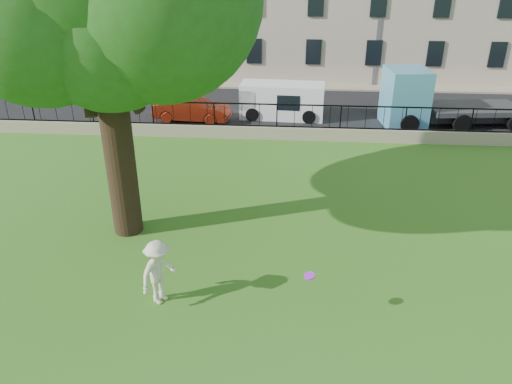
# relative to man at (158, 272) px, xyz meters

# --- Properties ---
(ground) EXTENTS (120.00, 120.00, 0.00)m
(ground) POSITION_rel_man_xyz_m (2.50, 0.56, -0.90)
(ground) COLOR #3A721B
(ground) RESTS_ON ground
(retaining_wall) EXTENTS (50.00, 0.40, 0.60)m
(retaining_wall) POSITION_rel_man_xyz_m (2.50, 12.56, -0.60)
(retaining_wall) COLOR gray
(retaining_wall) RESTS_ON ground
(iron_railing) EXTENTS (50.00, 0.05, 1.13)m
(iron_railing) POSITION_rel_man_xyz_m (2.50, 12.56, 0.25)
(iron_railing) COLOR black
(iron_railing) RESTS_ON retaining_wall
(street) EXTENTS (60.00, 9.00, 0.01)m
(street) POSITION_rel_man_xyz_m (2.50, 17.26, -0.89)
(street) COLOR black
(street) RESTS_ON ground
(sidewalk) EXTENTS (60.00, 1.40, 0.12)m
(sidewalk) POSITION_rel_man_xyz_m (2.50, 22.46, -0.84)
(sidewalk) COLOR gray
(sidewalk) RESTS_ON ground
(man) EXTENTS (1.15, 1.34, 1.80)m
(man) POSITION_rel_man_xyz_m (0.00, 0.00, 0.00)
(man) COLOR beige
(man) RESTS_ON ground
(frisbee) EXTENTS (0.35, 0.36, 0.12)m
(frisbee) POSITION_rel_man_xyz_m (3.80, -0.43, 0.41)
(frisbee) COLOR #A426D8
(red_sedan) EXTENTS (4.13, 1.75, 1.33)m
(red_sedan) POSITION_rel_man_xyz_m (-2.07, 14.96, -0.24)
(red_sedan) COLOR maroon
(red_sedan) RESTS_ON street
(white_van) EXTENTS (4.51, 1.99, 1.85)m
(white_van) POSITION_rel_man_xyz_m (2.65, 15.96, 0.03)
(white_van) COLOR white
(white_van) RESTS_ON street
(blue_truck) EXTENTS (7.15, 3.19, 2.90)m
(blue_truck) POSITION_rel_man_xyz_m (11.37, 15.45, 0.55)
(blue_truck) COLOR #55A2C7
(blue_truck) RESTS_ON street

